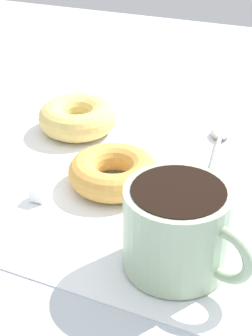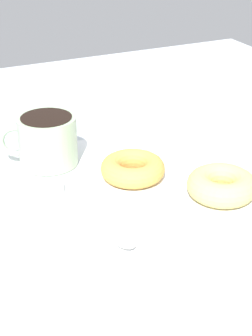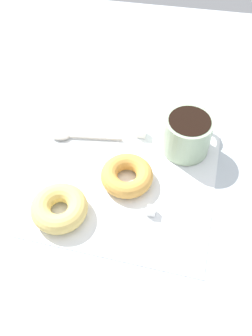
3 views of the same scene
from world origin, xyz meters
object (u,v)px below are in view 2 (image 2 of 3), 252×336
at_px(donut_near_cup, 133,168).
at_px(donut_far, 222,185).
at_px(spoon, 116,233).
at_px(sugar_cube_extra, 54,185).
at_px(coffee_cup, 47,140).
at_px(sugar_cube, 153,151).

relative_size(donut_near_cup, donut_far, 0.98).
relative_size(spoon, sugar_cube_extra, 7.68).
height_order(coffee_cup, sugar_cube, coffee_cup).
relative_size(sugar_cube, sugar_cube_extra, 0.80).
relative_size(donut_far, sugar_cube, 6.49).
relative_size(coffee_cup, donut_near_cup, 1.22).
distance_m(coffee_cup, spoon, 0.23).
bearing_deg(donut_near_cup, sugar_cube_extra, -6.09).
bearing_deg(spoon, donut_far, -170.98).
bearing_deg(donut_near_cup, donut_far, 131.22).
relative_size(donut_near_cup, spoon, 0.66).
xyz_separation_m(donut_near_cup, donut_far, (-0.09, 0.10, 0.00)).
distance_m(sugar_cube, sugar_cube_extra, 0.18).
distance_m(spoon, sugar_cube, 0.23).
height_order(donut_near_cup, sugar_cube, donut_near_cup).
distance_m(coffee_cup, sugar_cube, 0.17).
bearing_deg(donut_near_cup, sugar_cube, -138.94).
relative_size(donut_near_cup, sugar_cube_extra, 5.10).
relative_size(spoon, sugar_cube, 9.62).
distance_m(coffee_cup, donut_near_cup, 0.14).
bearing_deg(sugar_cube, coffee_cup, -16.28).
distance_m(donut_near_cup, sugar_cube_extra, 0.12).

